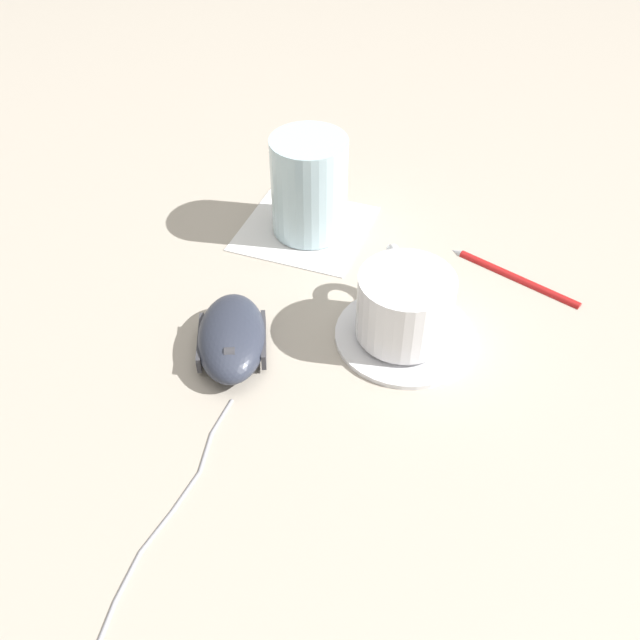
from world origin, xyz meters
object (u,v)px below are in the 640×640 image
Objects in this scene: coffee_cup at (404,304)px; computer_mouse at (232,337)px; saucer at (405,334)px; drinking_glass at (309,186)px; pen at (514,274)px.

coffee_cup is 0.88× the size of computer_mouse.
computer_mouse reaches higher than saucer.
coffee_cup is at bearing -133.98° from drinking_glass.
pen is (-0.01, -0.22, -0.05)m from drinking_glass.
pen is at bearing -34.95° from saucer.
computer_mouse is (-0.07, 0.14, -0.02)m from coffee_cup.
saucer is 1.04× the size of computer_mouse.
coffee_cup is 0.15m from computer_mouse.
saucer is 0.20m from drinking_glass.
drinking_glass reaches higher than saucer.
computer_mouse is (-0.07, 0.14, 0.01)m from saucer.
computer_mouse is at bearing 115.24° from saucer.
drinking_glass is (0.13, 0.14, 0.05)m from saucer.
computer_mouse is at bearing 115.83° from coffee_cup.
coffee_cup is 0.15m from pen.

